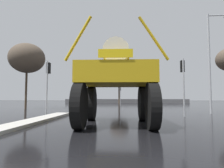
{
  "coord_description": "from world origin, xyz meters",
  "views": [
    {
      "loc": [
        0.58,
        -2.46,
        1.38
      ],
      "look_at": [
        -0.4,
        9.09,
        2.17
      ],
      "focal_mm": 30.73,
      "sensor_mm": 36.0,
      "label": 1
    }
  ],
  "objects_px": {
    "traffic_signal_far_left": "(120,90)",
    "bare_tree_far_center": "(119,79)",
    "sedan_ahead": "(152,102)",
    "bare_tree_left": "(27,58)",
    "oversize_sprayer": "(116,81)",
    "streetlight_near_right": "(211,58)",
    "traffic_signal_near_right": "(183,74)",
    "streetlight_far_left": "(74,80)",
    "traffic_signal_near_left": "(48,76)"
  },
  "relations": [
    {
      "from": "streetlight_near_right",
      "to": "traffic_signal_near_left",
      "type": "bearing_deg",
      "value": -169.9
    },
    {
      "from": "traffic_signal_far_left",
      "to": "bare_tree_far_center",
      "type": "bearing_deg",
      "value": 93.61
    },
    {
      "from": "streetlight_far_left",
      "to": "bare_tree_left",
      "type": "relative_size",
      "value": 0.98
    },
    {
      "from": "sedan_ahead",
      "to": "streetlight_near_right",
      "type": "height_order",
      "value": "streetlight_near_right"
    },
    {
      "from": "sedan_ahead",
      "to": "streetlight_near_right",
      "type": "bearing_deg",
      "value": -143.63
    },
    {
      "from": "oversize_sprayer",
      "to": "sedan_ahead",
      "type": "relative_size",
      "value": 1.31
    },
    {
      "from": "traffic_signal_far_left",
      "to": "bare_tree_far_center",
      "type": "xyz_separation_m",
      "value": [
        -0.6,
        9.48,
        2.66
      ]
    },
    {
      "from": "oversize_sprayer",
      "to": "bare_tree_left",
      "type": "xyz_separation_m",
      "value": [
        -11.28,
        11.55,
        3.72
      ]
    },
    {
      "from": "traffic_signal_near_left",
      "to": "traffic_signal_far_left",
      "type": "distance_m",
      "value": 17.01
    },
    {
      "from": "streetlight_far_left",
      "to": "bare_tree_left",
      "type": "xyz_separation_m",
      "value": [
        -2.91,
        -9.68,
        1.68
      ]
    },
    {
      "from": "sedan_ahead",
      "to": "streetlight_near_right",
      "type": "xyz_separation_m",
      "value": [
        4.04,
        -7.32,
        3.95
      ]
    },
    {
      "from": "streetlight_far_left",
      "to": "bare_tree_far_center",
      "type": "xyz_separation_m",
      "value": [
        7.1,
        8.82,
        0.83
      ]
    },
    {
      "from": "oversize_sprayer",
      "to": "streetlight_near_right",
      "type": "xyz_separation_m",
      "value": [
        7.51,
        6.6,
        2.45
      ]
    },
    {
      "from": "streetlight_far_left",
      "to": "sedan_ahead",
      "type": "bearing_deg",
      "value": -31.68
    },
    {
      "from": "traffic_signal_near_right",
      "to": "sedan_ahead",
      "type": "bearing_deg",
      "value": 96.33
    },
    {
      "from": "traffic_signal_near_right",
      "to": "bare_tree_left",
      "type": "bearing_deg",
      "value": 155.32
    },
    {
      "from": "traffic_signal_far_left",
      "to": "streetlight_far_left",
      "type": "xyz_separation_m",
      "value": [
        -7.7,
        0.66,
        1.83
      ]
    },
    {
      "from": "oversize_sprayer",
      "to": "bare_tree_left",
      "type": "distance_m",
      "value": 16.56
    },
    {
      "from": "traffic_signal_near_right",
      "to": "streetlight_far_left",
      "type": "xyz_separation_m",
      "value": [
        -12.91,
        16.95,
        1.24
      ]
    },
    {
      "from": "traffic_signal_near_right",
      "to": "bare_tree_left",
      "type": "xyz_separation_m",
      "value": [
        -15.82,
        7.27,
        2.92
      ]
    },
    {
      "from": "traffic_signal_far_left",
      "to": "traffic_signal_near_right",
      "type": "bearing_deg",
      "value": -72.27
    },
    {
      "from": "traffic_signal_near_left",
      "to": "bare_tree_far_center",
      "type": "height_order",
      "value": "bare_tree_far_center"
    },
    {
      "from": "traffic_signal_far_left",
      "to": "streetlight_far_left",
      "type": "height_order",
      "value": "streetlight_far_left"
    },
    {
      "from": "traffic_signal_far_left",
      "to": "streetlight_near_right",
      "type": "relative_size",
      "value": 0.4
    },
    {
      "from": "traffic_signal_far_left",
      "to": "bare_tree_left",
      "type": "height_order",
      "value": "bare_tree_left"
    },
    {
      "from": "oversize_sprayer",
      "to": "traffic_signal_near_left",
      "type": "xyz_separation_m",
      "value": [
        -5.52,
        4.28,
        0.79
      ]
    },
    {
      "from": "streetlight_far_left",
      "to": "bare_tree_far_center",
      "type": "height_order",
      "value": "streetlight_far_left"
    },
    {
      "from": "oversize_sprayer",
      "to": "bare_tree_far_center",
      "type": "xyz_separation_m",
      "value": [
        -1.26,
        30.05,
        2.86
      ]
    },
    {
      "from": "sedan_ahead",
      "to": "traffic_signal_far_left",
      "type": "relative_size",
      "value": 1.29
    },
    {
      "from": "oversize_sprayer",
      "to": "streetlight_near_right",
      "type": "relative_size",
      "value": 0.67
    },
    {
      "from": "traffic_signal_near_right",
      "to": "traffic_signal_far_left",
      "type": "height_order",
      "value": "traffic_signal_near_right"
    },
    {
      "from": "bare_tree_left",
      "to": "traffic_signal_far_left",
      "type": "bearing_deg",
      "value": 40.36
    },
    {
      "from": "traffic_signal_near_right",
      "to": "oversize_sprayer",
      "type": "bearing_deg",
      "value": -136.73
    },
    {
      "from": "streetlight_near_right",
      "to": "oversize_sprayer",
      "type": "bearing_deg",
      "value": -138.69
    },
    {
      "from": "traffic_signal_near_right",
      "to": "streetlight_near_right",
      "type": "relative_size",
      "value": 0.49
    },
    {
      "from": "traffic_signal_far_left",
      "to": "bare_tree_far_center",
      "type": "relative_size",
      "value": 0.49
    },
    {
      "from": "streetlight_far_left",
      "to": "oversize_sprayer",
      "type": "bearing_deg",
      "value": -68.49
    },
    {
      "from": "oversize_sprayer",
      "to": "streetlight_near_right",
      "type": "distance_m",
      "value": 10.29
    },
    {
      "from": "oversize_sprayer",
      "to": "streetlight_near_right",
      "type": "height_order",
      "value": "streetlight_near_right"
    },
    {
      "from": "sedan_ahead",
      "to": "traffic_signal_near_left",
      "type": "relative_size",
      "value": 1.04
    },
    {
      "from": "traffic_signal_near_left",
      "to": "streetlight_far_left",
      "type": "distance_m",
      "value": 17.23
    },
    {
      "from": "traffic_signal_near_right",
      "to": "streetlight_near_right",
      "type": "distance_m",
      "value": 4.11
    },
    {
      "from": "sedan_ahead",
      "to": "bare_tree_far_center",
      "type": "bearing_deg",
      "value": 23.88
    },
    {
      "from": "sedan_ahead",
      "to": "streetlight_far_left",
      "type": "xyz_separation_m",
      "value": [
        -11.84,
        7.31,
        3.54
      ]
    },
    {
      "from": "traffic_signal_near_left",
      "to": "streetlight_near_right",
      "type": "height_order",
      "value": "streetlight_near_right"
    },
    {
      "from": "oversize_sprayer",
      "to": "traffic_signal_near_left",
      "type": "height_order",
      "value": "oversize_sprayer"
    },
    {
      "from": "bare_tree_far_center",
      "to": "streetlight_near_right",
      "type": "bearing_deg",
      "value": -69.49
    },
    {
      "from": "bare_tree_far_center",
      "to": "oversize_sprayer",
      "type": "bearing_deg",
      "value": -87.59
    },
    {
      "from": "sedan_ahead",
      "to": "bare_tree_left",
      "type": "distance_m",
      "value": 15.82
    },
    {
      "from": "sedan_ahead",
      "to": "traffic_signal_far_left",
      "type": "xyz_separation_m",
      "value": [
        -4.14,
        6.64,
        1.71
      ]
    }
  ]
}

